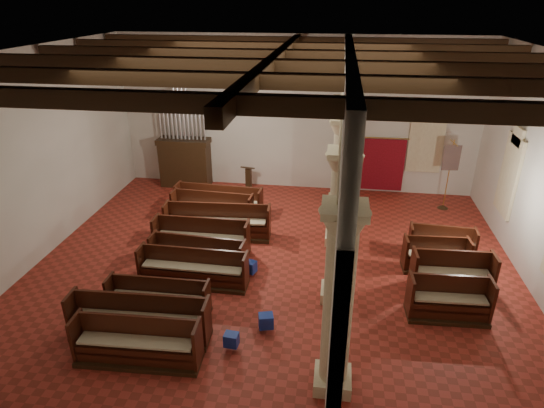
{
  "coord_description": "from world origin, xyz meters",
  "views": [
    {
      "loc": [
        1.57,
        -11.49,
        7.27
      ],
      "look_at": [
        -0.17,
        0.5,
        1.68
      ],
      "focal_mm": 30.0,
      "sensor_mm": 36.0,
      "label": 1
    }
  ],
  "objects": [
    {
      "name": "nave_pew_4",
      "position": [
        -2.14,
        -0.74,
        0.34
      ],
      "size": [
        2.79,
        0.86,
        1.04
      ],
      "rotation": [
        0.0,
        0.0,
        -0.06
      ],
      "color": "black",
      "rests_on": "floor"
    },
    {
      "name": "ceiling",
      "position": [
        0.0,
        0.0,
        6.0
      ],
      "size": [
        14.0,
        14.0,
        0.0
      ],
      "primitive_type": "plane",
      "rotation": [
        3.14,
        0.0,
        0.0
      ],
      "color": "black",
      "rests_on": "wall_back"
    },
    {
      "name": "nave_pew_7",
      "position": [
        -2.53,
        2.32,
        0.36
      ],
      "size": [
        2.87,
        0.87,
        1.09
      ],
      "rotation": [
        0.0,
        0.0,
        -0.05
      ],
      "color": "black",
      "rests_on": "floor"
    },
    {
      "name": "aisle_pew_3",
      "position": [
        4.89,
        0.92,
        0.35
      ],
      "size": [
        1.93,
        0.8,
        1.04
      ],
      "rotation": [
        0.0,
        0.0,
        -0.06
      ],
      "color": "black",
      "rests_on": "floor"
    },
    {
      "name": "nave_pew_6",
      "position": [
        -2.08,
        1.32,
        0.37
      ],
      "size": [
        3.48,
        0.97,
        1.14
      ],
      "rotation": [
        0.0,
        0.0,
        0.06
      ],
      "color": "black",
      "rests_on": "floor"
    },
    {
      "name": "floor",
      "position": [
        0.0,
        0.0,
        0.0
      ],
      "size": [
        14.0,
        14.0,
        0.0
      ],
      "primitive_type": "plane",
      "color": "maroon",
      "rests_on": "ground"
    },
    {
      "name": "dossal_curtain",
      "position": [
        3.5,
        5.92,
        1.17
      ],
      "size": [
        1.8,
        0.07,
        2.17
      ],
      "color": "maroon",
      "rests_on": "floor"
    },
    {
      "name": "aisle_pew_2",
      "position": [
        4.61,
        0.26,
        0.34
      ],
      "size": [
        1.85,
        0.77,
        1.01
      ],
      "rotation": [
        0.0,
        0.0,
        0.05
      ],
      "color": "black",
      "rests_on": "floor"
    },
    {
      "name": "nave_pew_3",
      "position": [
        -2.07,
        -1.4,
        0.34
      ],
      "size": [
        3.01,
        0.72,
        1.03
      ],
      "rotation": [
        0.0,
        0.0,
        -0.01
      ],
      "color": "black",
      "rests_on": "floor"
    },
    {
      "name": "lectern",
      "position": [
        -1.79,
        5.13,
        0.48
      ],
      "size": [
        0.52,
        0.54,
        1.15
      ],
      "rotation": [
        0.0,
        0.0,
        -0.17
      ],
      "color": "#3E2613",
      "rests_on": "floor"
    },
    {
      "name": "wall_back",
      "position": [
        0.0,
        6.0,
        3.0
      ],
      "size": [
        14.0,
        0.02,
        6.0
      ],
      "primitive_type": "cube",
      "color": "silver",
      "rests_on": "floor"
    },
    {
      "name": "hymnal_box_a",
      "position": [
        -0.47,
        -3.75,
        0.26
      ],
      "size": [
        0.33,
        0.28,
        0.31
      ],
      "primitive_type": "cube",
      "rotation": [
        0.0,
        0.0,
        -0.09
      ],
      "color": "#162197",
      "rests_on": "floor"
    },
    {
      "name": "aisle_pew_0",
      "position": [
        4.54,
        -1.9,
        0.38
      ],
      "size": [
        1.97,
        0.82,
        1.11
      ],
      "rotation": [
        0.0,
        0.0,
        0.04
      ],
      "color": "black",
      "rests_on": "floor"
    },
    {
      "name": "nave_pew_0",
      "position": [
        -2.37,
        -4.4,
        0.36
      ],
      "size": [
        2.75,
        0.83,
        1.08
      ],
      "rotation": [
        0.0,
        0.0,
        0.04
      ],
      "color": "black",
      "rests_on": "floor"
    },
    {
      "name": "nave_pew_2",
      "position": [
        -2.53,
        -2.77,
        0.32
      ],
      "size": [
        2.55,
        0.67,
        0.96
      ],
      "rotation": [
        0.0,
        0.0,
        0.01
      ],
      "color": "black",
      "rests_on": "floor"
    },
    {
      "name": "tube_heater_b",
      "position": [
        -2.89,
        -3.3,
        0.16
      ],
      "size": [
        0.82,
        0.43,
        0.09
      ],
      "primitive_type": "cylinder",
      "rotation": [
        0.0,
        1.57,
        -0.42
      ],
      "color": "white",
      "rests_on": "floor"
    },
    {
      "name": "nave_pew_1",
      "position": [
        -2.64,
        -3.67,
        0.36
      ],
      "size": [
        3.26,
        0.86,
        1.09
      ],
      "rotation": [
        0.0,
        0.0,
        0.04
      ],
      "color": "black",
      "rests_on": "floor"
    },
    {
      "name": "ceiling_beams",
      "position": [
        0.0,
        0.0,
        5.82
      ],
      "size": [
        13.8,
        11.8,
        0.3
      ],
      "primitive_type": null,
      "color": "black",
      "rests_on": "wall_back"
    },
    {
      "name": "nave_pew_8",
      "position": [
        -2.44,
        2.88,
        0.37
      ],
      "size": [
        3.17,
        0.91,
        1.11
      ],
      "rotation": [
        0.0,
        0.0,
        -0.06
      ],
      "color": "black",
      "rests_on": "floor"
    },
    {
      "name": "wall_left",
      "position": [
        -7.0,
        0.0,
        3.0
      ],
      "size": [
        0.02,
        12.0,
        6.0
      ],
      "primitive_type": "cube",
      "color": "silver",
      "rests_on": "floor"
    },
    {
      "name": "window_back",
      "position": [
        5.0,
        5.98,
        2.2
      ],
      "size": [
        1.0,
        0.03,
        2.2
      ],
      "primitive_type": "cube",
      "color": "#39816C",
      "rests_on": "wall_back"
    },
    {
      "name": "processional_banner",
      "position": [
        5.7,
        4.66,
        0.83
      ],
      "size": [
        0.61,
        0.77,
        2.65
      ],
      "rotation": [
        0.0,
        0.0,
        0.11
      ],
      "color": "black",
      "rests_on": "floor"
    },
    {
      "name": "hymnal_box_b",
      "position": [
        0.2,
        -3.02,
        0.27
      ],
      "size": [
        0.4,
        0.36,
        0.34
      ],
      "primitive_type": "cube",
      "rotation": [
        0.0,
        0.0,
        0.26
      ],
      "color": "#153B95",
      "rests_on": "floor"
    },
    {
      "name": "aisle_pew_1",
      "position": [
        4.85,
        -0.72,
        0.38
      ],
      "size": [
        2.12,
        0.84,
        1.14
      ],
      "rotation": [
        0.0,
        0.0,
        0.04
      ],
      "color": "black",
      "rests_on": "floor"
    },
    {
      "name": "pipe_organ",
      "position": [
        -4.5,
        5.5,
        1.37
      ],
      "size": [
        2.1,
        0.85,
        4.4
      ],
      "color": "black",
      "rests_on": "floor"
    },
    {
      "name": "arcade",
      "position": [
        1.8,
        0.0,
        3.56
      ],
      "size": [
        0.9,
        11.9,
        6.0
      ],
      "color": "beige",
      "rests_on": "floor"
    },
    {
      "name": "tube_heater_a",
      "position": [
        -2.26,
        -3.98,
        0.16
      ],
      "size": [
        1.07,
        0.35,
        0.11
      ],
      "primitive_type": "cylinder",
      "rotation": [
        0.0,
        1.57,
        0.23
      ],
      "color": "white",
      "rests_on": "floor"
    },
    {
      "name": "wall_front",
      "position": [
        0.0,
        -6.0,
        3.0
      ],
      "size": [
        14.0,
        0.02,
        6.0
      ],
      "primitive_type": "cube",
      "color": "silver",
      "rests_on": "floor"
    },
    {
      "name": "nave_pew_5",
      "position": [
        -2.29,
        0.18,
        0.38
      ],
      "size": [
        2.92,
        0.8,
        1.15
      ],
      "rotation": [
        0.0,
        0.0,
        0.01
      ],
      "color": "black",
      "rests_on": "floor"
    },
    {
      "name": "window_right_b",
      "position": [
        6.98,
        2.5,
        2.2
      ],
      "size": [
        0.03,
        1.0,
        2.2
      ],
      "primitive_type": "cube",
      "color": "#39816C",
      "rests_on": "wall_right"
    },
    {
      "name": "hymnal_box_c",
      "position": [
        -0.62,
        -0.76,
        0.27
      ],
      "size": [
        0.41,
        0.37,
        0.34
      ],
      "primitive_type": "cube",
      "rotation": [
        0.0,
        0.0,
        -0.36
      ],
      "color": "navy",
      "rests_on": "floor"
    }
  ]
}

